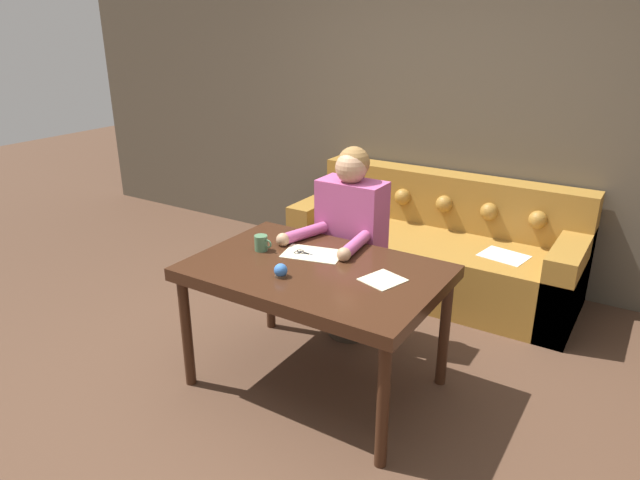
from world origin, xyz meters
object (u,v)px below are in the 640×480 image
(pin_cushion, at_px, (281,271))
(mug, at_px, (261,243))
(scissors, at_px, (305,254))
(dining_table, at_px, (315,279))
(person, at_px, (350,246))
(couch, at_px, (435,250))

(pin_cushion, bearing_deg, mug, 142.66)
(scissors, bearing_deg, dining_table, -40.15)
(dining_table, distance_m, pin_cushion, 0.24)
(mug, bearing_deg, scissors, 20.05)
(person, bearing_deg, scissors, -94.41)
(person, xyz_separation_m, scissors, (-0.04, -0.46, 0.10))
(dining_table, bearing_deg, scissors, 139.85)
(scissors, relative_size, pin_cushion, 2.94)
(couch, distance_m, pin_cushion, 1.84)
(couch, distance_m, scissors, 1.53)
(couch, height_order, person, person)
(dining_table, bearing_deg, pin_cushion, -113.41)
(scissors, xyz_separation_m, pin_cushion, (0.06, -0.32, 0.03))
(couch, bearing_deg, scissors, -99.14)
(couch, bearing_deg, dining_table, -93.16)
(dining_table, height_order, person, person)
(dining_table, height_order, mug, mug)
(mug, bearing_deg, dining_table, -5.08)
(pin_cushion, bearing_deg, couch, 84.44)
(person, bearing_deg, dining_table, -79.17)
(couch, xyz_separation_m, person, (-0.20, -0.99, 0.33))
(couch, xyz_separation_m, scissors, (-0.23, -1.45, 0.43))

